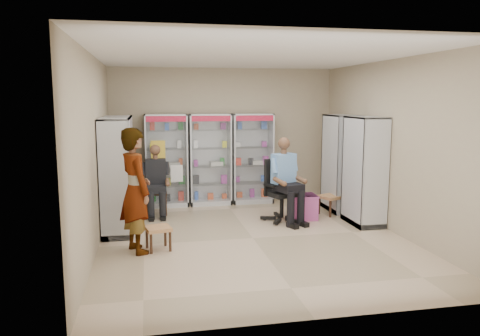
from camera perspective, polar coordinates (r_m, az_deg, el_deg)
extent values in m
plane|color=tan|center=(7.96, 1.56, -8.53)|extent=(6.00, 6.00, 0.00)
cube|color=tan|center=(10.59, -2.01, 3.97)|extent=(5.00, 0.02, 3.00)
cube|color=tan|center=(4.81, 9.58, -1.51)|extent=(5.00, 0.02, 3.00)
cube|color=tan|center=(7.51, -17.35, 1.77)|extent=(0.02, 6.00, 3.00)
cube|color=tan|center=(8.56, 18.16, 2.50)|extent=(0.02, 6.00, 3.00)
cube|color=white|center=(7.64, 1.65, 13.52)|extent=(5.00, 6.00, 0.02)
cube|color=silver|center=(10.24, -8.95, 0.91)|extent=(0.90, 0.50, 2.00)
cube|color=silver|center=(10.32, -3.68, 1.05)|extent=(0.90, 0.50, 2.00)
cube|color=#A1A4A7|center=(10.49, 1.47, 1.18)|extent=(0.90, 0.50, 2.00)
cube|color=#ADAEB5|center=(9.93, 12.15, 0.58)|extent=(0.90, 0.50, 2.00)
cube|color=silver|center=(8.94, 14.94, -0.36)|extent=(0.90, 0.50, 2.00)
cube|color=#ABADB3|center=(9.33, -14.42, 0.02)|extent=(0.90, 0.50, 2.00)
cube|color=silver|center=(8.24, -14.83, -1.08)|extent=(0.90, 0.50, 2.00)
cube|color=black|center=(9.60, -10.19, -2.83)|extent=(0.42, 0.42, 0.94)
cube|color=black|center=(8.96, 5.13, -2.73)|extent=(0.83, 0.83, 1.19)
cube|color=#A84386|center=(9.23, 7.67, -4.70)|extent=(0.52, 0.51, 0.48)
cylinder|color=#532907|center=(9.19, 7.62, -2.96)|extent=(0.07, 0.07, 0.09)
cube|color=#A06B43|center=(9.65, 10.95, -4.44)|extent=(0.52, 0.52, 0.40)
cube|color=#A28244|center=(7.42, -9.92, -8.43)|extent=(0.44, 0.44, 0.37)
imported|color=gray|center=(7.23, -12.62, -2.70)|extent=(0.69, 0.81, 1.90)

